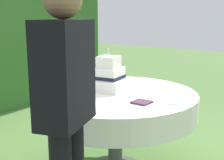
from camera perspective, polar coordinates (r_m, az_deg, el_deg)
The scene contains 8 objects.
cake_table at distance 2.72m, azimuth 0.63°, elevation -4.50°, with size 1.42×1.42×0.76m.
wedding_cake at distance 2.75m, azimuth -0.65°, elevation 0.54°, with size 0.35×0.35×0.39m.
serving_plate_near at distance 2.40m, azimuth 11.53°, elevation -4.16°, with size 0.11×0.11×0.01m, color white.
serving_plate_far at distance 2.17m, azimuth -3.87°, elevation -5.66°, with size 0.14×0.14×0.01m, color white.
serving_plate_left at distance 2.54m, azimuth 7.62°, elevation -3.08°, with size 0.14×0.14×0.01m, color white.
serving_plate_right at distance 3.03m, azimuth 4.57°, elevation -0.55°, with size 0.11×0.11×0.01m, color white.
napkin_stack at distance 2.37m, azimuth 5.55°, elevation -4.11°, with size 0.13×0.13×0.01m, color #4C2D47.
standing_person at distance 1.66m, azimuth -8.55°, elevation -5.44°, with size 0.41×0.31×1.60m.
Camera 1 is at (-2.10, -1.55, 1.42)m, focal length 49.25 mm.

